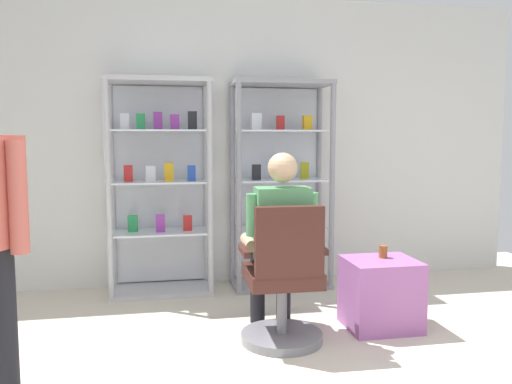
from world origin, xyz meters
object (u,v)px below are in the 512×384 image
Objects in this scene: storage_crate at (381,294)px; tea_glass at (383,252)px; display_cabinet_right at (279,183)px; seated_shopkeeper at (279,236)px; display_cabinet_left at (160,185)px; office_chair at (284,287)px.

tea_glass is at bearing 56.52° from storage_crate.
seated_shopkeeper is at bearing -103.49° from display_cabinet_right.
display_cabinet_left is 3.75× the size of storage_crate.
display_cabinet_right reaches higher than seated_shopkeeper.
storage_crate is (1.57, -1.25, -0.71)m from display_cabinet_left.
office_chair is 0.74× the size of seated_shopkeeper.
office_chair is at bearing -163.96° from tea_glass.
seated_shopkeeper is at bearing -178.97° from storage_crate.
storage_crate is (0.47, -1.25, -0.71)m from display_cabinet_right.
office_chair is 0.86m from tea_glass.
display_cabinet_right is 1.36m from tea_glass.
display_cabinet_right is 1.57m from office_chair.
office_chair reaches higher than storage_crate.
tea_glass is at bearing 16.04° from office_chair.
display_cabinet_left is 2.13m from storage_crate.
display_cabinet_right reaches higher than storage_crate.
display_cabinet_left is 1.52m from seated_shopkeeper.
display_cabinet_right is at bearing 112.76° from tea_glass.
display_cabinet_right is 3.75× the size of storage_crate.
seated_shopkeeper is at bearing -175.07° from tea_glass.
tea_glass reaches higher than storage_crate.
display_cabinet_right is 20.94× the size of tea_glass.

